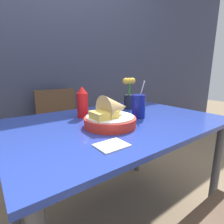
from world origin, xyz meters
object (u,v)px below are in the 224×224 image
at_px(chair_far_window, 61,124).
at_px(food_basket, 112,115).
at_px(ketchup_bottle, 82,102).
at_px(drink_cup, 138,107).
at_px(flower_vase, 129,94).

distance_m(chair_far_window, food_basket, 0.96).
height_order(chair_far_window, ketchup_bottle, ketchup_bottle).
bearing_deg(drink_cup, chair_far_window, 102.95).
height_order(drink_cup, flower_vase, flower_vase).
relative_size(chair_far_window, ketchup_bottle, 4.30).
relative_size(chair_far_window, flower_vase, 3.54).
distance_m(chair_far_window, flower_vase, 0.79).
relative_size(food_basket, drink_cup, 1.19).
bearing_deg(ketchup_bottle, drink_cup, -37.56).
distance_m(food_basket, drink_cup, 0.25).
bearing_deg(food_basket, chair_far_window, 87.31).
distance_m(ketchup_bottle, drink_cup, 0.36).
relative_size(chair_far_window, food_basket, 3.05).
bearing_deg(chair_far_window, drink_cup, -77.05).
bearing_deg(chair_far_window, flower_vase, -62.25).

